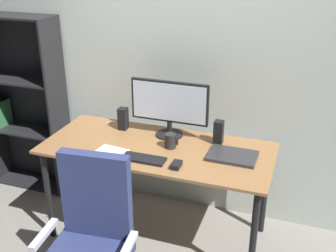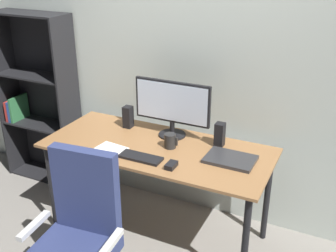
{
  "view_description": "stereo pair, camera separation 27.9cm",
  "coord_description": "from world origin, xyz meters",
  "px_view_note": "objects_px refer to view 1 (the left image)",
  "views": [
    {
      "loc": [
        0.92,
        -2.38,
        2.02
      ],
      "look_at": [
        0.07,
        0.03,
        0.9
      ],
      "focal_mm": 43.66,
      "sensor_mm": 36.0,
      "label": 1
    },
    {
      "loc": [
        1.17,
        -2.27,
        2.02
      ],
      "look_at": [
        0.07,
        0.03,
        0.9
      ],
      "focal_mm": 43.66,
      "sensor_mm": 36.0,
      "label": 2
    }
  ],
  "objects_px": {
    "mouse": "(176,165)",
    "coffee_mug": "(170,141)",
    "laptop": "(232,156)",
    "speaker_left": "(123,119)",
    "keyboard": "(144,159)",
    "office_chair": "(90,252)",
    "speaker_right": "(219,132)",
    "monitor": "(169,105)",
    "bookshelf": "(25,105)",
    "desk": "(157,157)"
  },
  "relations": [
    {
      "from": "desk",
      "to": "monitor",
      "type": "distance_m",
      "value": 0.39
    },
    {
      "from": "coffee_mug",
      "to": "laptop",
      "type": "height_order",
      "value": "coffee_mug"
    },
    {
      "from": "laptop",
      "to": "speaker_right",
      "type": "bearing_deg",
      "value": 128.58
    },
    {
      "from": "keyboard",
      "to": "laptop",
      "type": "xyz_separation_m",
      "value": [
        0.54,
        0.23,
        0.0
      ]
    },
    {
      "from": "coffee_mug",
      "to": "laptop",
      "type": "bearing_deg",
      "value": -0.23
    },
    {
      "from": "speaker_left",
      "to": "desk",
      "type": "bearing_deg",
      "value": -29.73
    },
    {
      "from": "coffee_mug",
      "to": "speaker_left",
      "type": "distance_m",
      "value": 0.48
    },
    {
      "from": "keyboard",
      "to": "speaker_right",
      "type": "relative_size",
      "value": 1.71
    },
    {
      "from": "bookshelf",
      "to": "desk",
      "type": "bearing_deg",
      "value": -14.37
    },
    {
      "from": "monitor",
      "to": "office_chair",
      "type": "height_order",
      "value": "monitor"
    },
    {
      "from": "laptop",
      "to": "speaker_left",
      "type": "xyz_separation_m",
      "value": [
        -0.88,
        0.18,
        0.07
      ]
    },
    {
      "from": "speaker_right",
      "to": "keyboard",
      "type": "bearing_deg",
      "value": -134.69
    },
    {
      "from": "monitor",
      "to": "speaker_right",
      "type": "distance_m",
      "value": 0.4
    },
    {
      "from": "coffee_mug",
      "to": "office_chair",
      "type": "distance_m",
      "value": 0.93
    },
    {
      "from": "mouse",
      "to": "laptop",
      "type": "height_order",
      "value": "mouse"
    },
    {
      "from": "bookshelf",
      "to": "speaker_left",
      "type": "bearing_deg",
      "value": -8.39
    },
    {
      "from": "speaker_right",
      "to": "office_chair",
      "type": "distance_m",
      "value": 1.19
    },
    {
      "from": "desk",
      "to": "keyboard",
      "type": "distance_m",
      "value": 0.23
    },
    {
      "from": "keyboard",
      "to": "mouse",
      "type": "distance_m",
      "value": 0.23
    },
    {
      "from": "office_chair",
      "to": "coffee_mug",
      "type": "bearing_deg",
      "value": 72.33
    },
    {
      "from": "mouse",
      "to": "office_chair",
      "type": "relative_size",
      "value": 0.1
    },
    {
      "from": "monitor",
      "to": "office_chair",
      "type": "bearing_deg",
      "value": -95.99
    },
    {
      "from": "coffee_mug",
      "to": "speaker_left",
      "type": "xyz_separation_m",
      "value": [
        -0.44,
        0.18,
        0.03
      ]
    },
    {
      "from": "desk",
      "to": "keyboard",
      "type": "height_order",
      "value": "keyboard"
    },
    {
      "from": "monitor",
      "to": "laptop",
      "type": "bearing_deg",
      "value": -20.15
    },
    {
      "from": "monitor",
      "to": "office_chair",
      "type": "distance_m",
      "value": 1.16
    },
    {
      "from": "keyboard",
      "to": "coffee_mug",
      "type": "distance_m",
      "value": 0.26
    },
    {
      "from": "speaker_right",
      "to": "bookshelf",
      "type": "xyz_separation_m",
      "value": [
        -1.75,
        0.15,
        -0.07
      ]
    },
    {
      "from": "monitor",
      "to": "keyboard",
      "type": "xyz_separation_m",
      "value": [
        -0.03,
        -0.42,
        -0.23
      ]
    },
    {
      "from": "desk",
      "to": "coffee_mug",
      "type": "distance_m",
      "value": 0.16
    },
    {
      "from": "mouse",
      "to": "speaker_left",
      "type": "height_order",
      "value": "speaker_left"
    },
    {
      "from": "keyboard",
      "to": "office_chair",
      "type": "distance_m",
      "value": 0.69
    },
    {
      "from": "monitor",
      "to": "bookshelf",
      "type": "distance_m",
      "value": 1.41
    },
    {
      "from": "coffee_mug",
      "to": "office_chair",
      "type": "height_order",
      "value": "office_chair"
    },
    {
      "from": "mouse",
      "to": "coffee_mug",
      "type": "height_order",
      "value": "coffee_mug"
    },
    {
      "from": "desk",
      "to": "monitor",
      "type": "relative_size",
      "value": 2.79
    },
    {
      "from": "speaker_left",
      "to": "bookshelf",
      "type": "distance_m",
      "value": 1.03
    },
    {
      "from": "mouse",
      "to": "monitor",
      "type": "bearing_deg",
      "value": 114.65
    },
    {
      "from": "mouse",
      "to": "coffee_mug",
      "type": "xyz_separation_m",
      "value": [
        -0.13,
        0.25,
        0.04
      ]
    },
    {
      "from": "monitor",
      "to": "coffee_mug",
      "type": "bearing_deg",
      "value": -68.64
    },
    {
      "from": "laptop",
      "to": "bookshelf",
      "type": "relative_size",
      "value": 0.21
    },
    {
      "from": "mouse",
      "to": "office_chair",
      "type": "distance_m",
      "value": 0.73
    },
    {
      "from": "keyboard",
      "to": "laptop",
      "type": "relative_size",
      "value": 0.91
    },
    {
      "from": "speaker_right",
      "to": "bookshelf",
      "type": "height_order",
      "value": "bookshelf"
    },
    {
      "from": "keyboard",
      "to": "speaker_right",
      "type": "height_order",
      "value": "speaker_right"
    },
    {
      "from": "laptop",
      "to": "speaker_left",
      "type": "relative_size",
      "value": 1.88
    },
    {
      "from": "keyboard",
      "to": "speaker_left",
      "type": "xyz_separation_m",
      "value": [
        -0.34,
        0.41,
        0.08
      ]
    },
    {
      "from": "keyboard",
      "to": "mouse",
      "type": "relative_size",
      "value": 3.02
    },
    {
      "from": "monitor",
      "to": "coffee_mug",
      "type": "xyz_separation_m",
      "value": [
        0.07,
        -0.18,
        -0.19
      ]
    },
    {
      "from": "mouse",
      "to": "office_chair",
      "type": "xyz_separation_m",
      "value": [
        -0.31,
        -0.6,
        -0.3
      ]
    }
  ]
}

